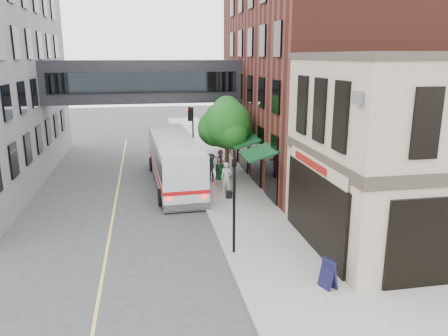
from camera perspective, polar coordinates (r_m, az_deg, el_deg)
name	(u,v)px	position (r m, az deg, el deg)	size (l,w,h in m)	color
ground	(234,279)	(17.30, 1.34, -14.25)	(120.00, 120.00, 0.00)	#38383A
sidewalk_main	(221,177)	(30.43, -0.34, -1.23)	(4.00, 60.00, 0.15)	gray
corner_building	(425,152)	(21.15, 24.77, 1.95)	(10.19, 8.12, 8.45)	tan
brick_building	(329,75)	(32.62, 13.56, 11.76)	(13.76, 18.00, 14.00)	#532219
skyway_bridge	(144,81)	(32.89, -10.39, 11.09)	(14.00, 3.18, 3.00)	black
traffic_signal_near	(233,189)	(18.01, 1.24, -2.74)	(0.44, 0.22, 4.60)	black
traffic_signal_far	(191,125)	(32.41, -4.33, 5.61)	(0.53, 0.28, 4.50)	black
street_sign_pole	(215,180)	(23.03, -1.23, -1.61)	(0.08, 0.75, 3.00)	gray
street_tree	(226,124)	(28.90, 0.30, 5.72)	(3.80, 3.20, 5.60)	#382619
lane_marking	(115,203)	(26.26, -14.01, -4.41)	(0.12, 40.00, 0.01)	#D8CC4C
bus	(174,158)	(28.92, -6.55, 1.27)	(3.21, 11.73, 3.13)	silver
pedestrian_a	(226,177)	(26.73, 0.32, -1.23)	(0.68, 0.44, 1.85)	white
pedestrian_b	(221,164)	(29.92, -0.38, 0.56)	(0.94, 0.73, 1.94)	pink
pedestrian_c	(211,167)	(29.01, -1.67, 0.07)	(1.23, 0.70, 1.90)	black
newspaper_box	(220,172)	(29.60, -0.46, -0.52)	(0.50, 0.45, 1.01)	#12511F
sandwich_board	(328,273)	(16.60, 13.48, -13.25)	(0.40, 0.62, 1.10)	black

